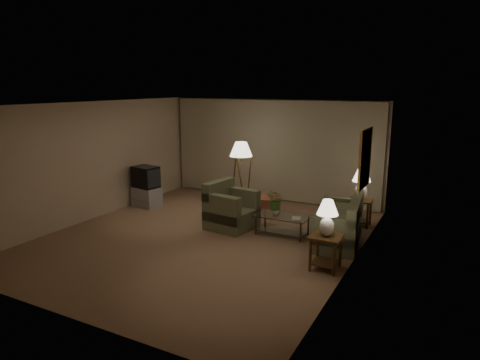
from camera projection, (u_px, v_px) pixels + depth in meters
name	position (u px, v px, depth m)	size (l,w,h in m)	color
ground	(205.00, 237.00, 8.81)	(7.00, 7.00, 0.00)	#A57E5B
room_shell	(240.00, 144.00, 9.72)	(6.04, 7.02, 2.72)	beige
sofa	(338.00, 225.00, 8.43)	(1.84, 1.24, 0.72)	#6F7753
armchair	(232.00, 210.00, 9.29)	(1.16, 1.12, 0.80)	#6F7753
side_table_near	(326.00, 246.00, 7.19)	(0.50, 0.50, 0.60)	#3C2510
side_table_far	(360.00, 208.00, 9.44)	(0.51, 0.43, 0.60)	#3C2510
table_lamp_near	(327.00, 215.00, 7.07)	(0.36, 0.36, 0.62)	silver
table_lamp_far	(361.00, 181.00, 9.31)	(0.40, 0.40, 0.68)	silver
coffee_table	(282.00, 222.00, 8.88)	(1.12, 0.61, 0.41)	silver
tv_cabinet	(147.00, 197.00, 10.99)	(0.79, 0.57, 0.50)	#9D9DA0
crt_tv	(146.00, 177.00, 10.87)	(0.70, 0.56, 0.54)	black
floor_lamp	(241.00, 175.00, 10.54)	(0.55, 0.55, 1.71)	#3C2510
ottoman	(267.00, 205.00, 10.33)	(0.64, 0.64, 0.43)	#A56238
vase	(276.00, 211.00, 8.90)	(0.16, 0.16, 0.17)	white
flowers	(276.00, 197.00, 8.84)	(0.39, 0.33, 0.43)	#487F38
book	(292.00, 218.00, 8.65)	(0.18, 0.24, 0.02)	olive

